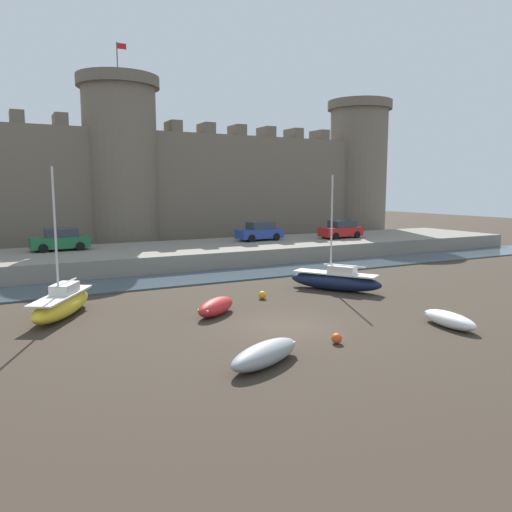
# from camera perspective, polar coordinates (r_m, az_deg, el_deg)

# --- Properties ---
(ground_plane) EXTENTS (160.00, 160.00, 0.00)m
(ground_plane) POSITION_cam_1_polar(r_m,az_deg,el_deg) (21.54, 3.50, -8.03)
(ground_plane) COLOR #382D23
(water_channel) EXTENTS (80.00, 4.50, 0.10)m
(water_channel) POSITION_cam_1_polar(r_m,az_deg,el_deg) (32.57, -7.95, -2.59)
(water_channel) COLOR #3D4C56
(water_channel) RESTS_ON ground
(quay_road) EXTENTS (67.85, 10.00, 1.27)m
(quay_road) POSITION_cam_1_polar(r_m,az_deg,el_deg) (39.30, -11.56, -0.04)
(quay_road) COLOR gray
(quay_road) RESTS_ON ground
(castle) EXTENTS (63.30, 7.45, 18.93)m
(castle) POSITION_cam_1_polar(r_m,az_deg,el_deg) (48.76, -15.13, 8.84)
(castle) COLOR #706354
(castle) RESTS_ON ground
(sailboat_foreground_centre) EXTENTS (4.07, 5.34, 6.60)m
(sailboat_foreground_centre) POSITION_cam_1_polar(r_m,az_deg,el_deg) (29.14, 9.06, -2.71)
(sailboat_foreground_centre) COLOR #141E3D
(sailboat_foreground_centre) RESTS_ON ground
(rowboat_foreground_right) EXTENTS (2.80, 2.48, 0.79)m
(rowboat_foreground_right) POSITION_cam_1_polar(r_m,az_deg,el_deg) (23.33, -4.60, -5.76)
(rowboat_foreground_right) COLOR red
(rowboat_foreground_right) RESTS_ON ground
(rowboat_near_channel_right) EXTENTS (3.52, 2.45, 0.75)m
(rowboat_near_channel_right) POSITION_cam_1_polar(r_m,az_deg,el_deg) (16.90, 1.03, -11.09)
(rowboat_near_channel_right) COLOR gray
(rowboat_near_channel_right) RESTS_ON ground
(sailboat_near_channel_left) EXTENTS (3.80, 5.22, 6.81)m
(sailboat_near_channel_left) POSITION_cam_1_polar(r_m,az_deg,el_deg) (24.57, -21.29, -5.08)
(sailboat_near_channel_left) COLOR yellow
(sailboat_near_channel_left) RESTS_ON ground
(rowboat_foreground_left) EXTENTS (1.15, 2.87, 0.65)m
(rowboat_foreground_left) POSITION_cam_1_polar(r_m,az_deg,el_deg) (22.81, 21.21, -6.76)
(rowboat_foreground_left) COLOR silver
(rowboat_foreground_left) RESTS_ON ground
(mooring_buoy_near_channel) EXTENTS (0.43, 0.43, 0.43)m
(mooring_buoy_near_channel) POSITION_cam_1_polar(r_m,az_deg,el_deg) (26.60, 0.73, -4.48)
(mooring_buoy_near_channel) COLOR orange
(mooring_buoy_near_channel) RESTS_ON ground
(mooring_buoy_near_shore) EXTENTS (0.41, 0.41, 0.41)m
(mooring_buoy_near_shore) POSITION_cam_1_polar(r_m,az_deg,el_deg) (19.39, 9.21, -9.29)
(mooring_buoy_near_shore) COLOR #E04C1E
(mooring_buoy_near_shore) RESTS_ON ground
(car_quay_centre_east) EXTENTS (4.19, 2.05, 1.62)m
(car_quay_centre_east) POSITION_cam_1_polar(r_m,az_deg,el_deg) (39.68, -21.47, 1.71)
(car_quay_centre_east) COLOR #1E6638
(car_quay_centre_east) RESTS_ON quay_road
(car_quay_west) EXTENTS (4.19, 2.05, 1.62)m
(car_quay_west) POSITION_cam_1_polar(r_m,az_deg,el_deg) (44.13, 0.42, 2.81)
(car_quay_west) COLOR #263F99
(car_quay_west) RESTS_ON quay_road
(car_quay_east) EXTENTS (4.19, 2.05, 1.62)m
(car_quay_east) POSITION_cam_1_polar(r_m,az_deg,el_deg) (46.93, 9.68, 2.99)
(car_quay_east) COLOR red
(car_quay_east) RESTS_ON quay_road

